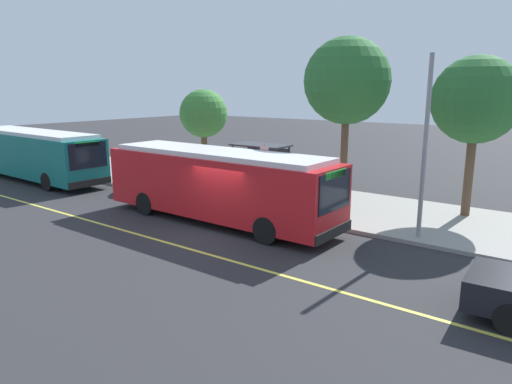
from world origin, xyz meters
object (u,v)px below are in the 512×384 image
Objects in this scene: transit_bus_second at (34,153)px; waiting_bench at (257,182)px; transit_bus_main at (218,183)px; route_sign_post at (264,167)px; pedestrian_commuter at (291,188)px.

waiting_bench is (13.04, 4.86, -0.98)m from transit_bus_second.
transit_bus_main is 3.84× the size of route_sign_post.
waiting_bench is 0.57× the size of route_sign_post.
transit_bus_second is (-14.79, 0.14, 0.00)m from transit_bus_main.
transit_bus_second is 15.38m from route_sign_post.
waiting_bench is 0.95× the size of pedestrian_commuter.
route_sign_post is (15.17, 2.56, 0.34)m from transit_bus_second.
transit_bus_main is 6.72× the size of waiting_bench.
waiting_bench is (-1.76, 5.00, -0.98)m from transit_bus_main.
pedestrian_commuter is (16.39, 2.82, -0.50)m from transit_bus_second.
transit_bus_main reaches higher than waiting_bench.
transit_bus_main and route_sign_post have the same top height.
pedestrian_commuter is at bearing 61.64° from transit_bus_main.
route_sign_post reaches higher than waiting_bench.
transit_bus_main and transit_bus_second have the same top height.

